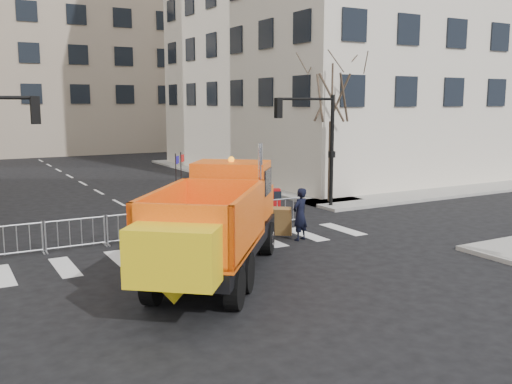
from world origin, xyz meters
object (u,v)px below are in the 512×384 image
plow_truck (216,221)px  cop_a (300,214)px  newspaper_box (275,201)px  cop_c (213,212)px  cop_b (245,219)px

plow_truck → cop_a: size_ratio=4.77×
newspaper_box → cop_a: bearing=-86.2°
cop_c → plow_truck: bearing=33.9°
plow_truck → cop_c: (2.06, 4.58, -0.71)m
cop_a → cop_c: size_ratio=0.99×
plow_truck → cop_b: size_ratio=5.16×
cop_c → newspaper_box: size_ratio=1.80×
plow_truck → cop_c: size_ratio=4.70×
cop_c → cop_a: bearing=111.7°
cop_a → cop_c: bearing=-57.1°
cop_b → newspaper_box: (3.47, 3.62, -0.20)m
cop_c → newspaper_box: 4.74m
cop_a → cop_b: cop_a is taller
newspaper_box → cop_b: bearing=-110.5°
plow_truck → cop_c: 5.08m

